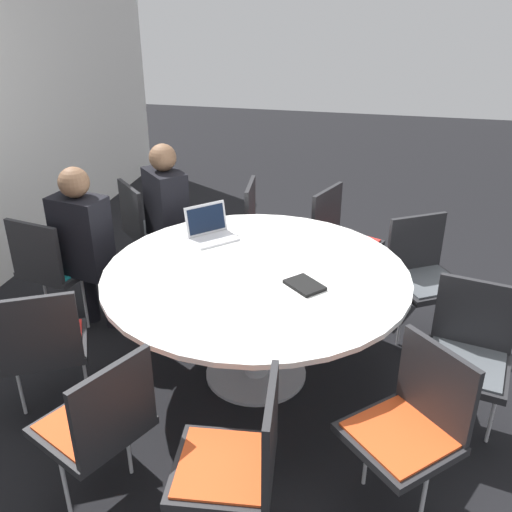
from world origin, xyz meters
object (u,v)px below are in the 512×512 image
Objects in this scene: chair_2 at (43,342)px; person_0 at (168,209)px; spiral_notebook at (305,285)px; chair_0 at (148,224)px; chair_1 at (52,263)px; chair_8 at (340,235)px; chair_5 at (412,421)px; chair_7 at (424,270)px; chair_4 at (239,457)px; person_1 at (84,239)px; laptop at (210,230)px; chair_3 at (99,420)px; chair_6 at (468,349)px; chair_9 at (266,226)px.

person_0 reaches higher than chair_2.
chair_0 is at bearing 50.64° from spiral_notebook.
chair_1 and chair_8 have the same top height.
person_0 reaches higher than chair_5.
chair_7 and chair_8 have the same top height.
chair_4 is 2.06m from person_1.
person_1 is 3.32× the size of laptop.
chair_7 is (1.80, -1.48, 0.00)m from chair_3.
chair_7 is at bearing -13.40° from chair_3.
chair_2 is 0.94m from person_1.
chair_0 is at bearing -15.32° from chair_6.
chair_2 is at bearing -166.73° from laptop.
chair_0 is 0.71× the size of person_1.
chair_1 is 2.73m from chair_6.
laptop is (0.16, -1.10, 0.28)m from chair_1.
chair_1 is 0.97m from chair_2.
chair_3 and chair_4 have the same top height.
chair_1 is 1.00× the size of chair_2.
person_0 is (0.24, 1.89, 0.19)m from chair_7.
chair_7 is at bearing -48.31° from chair_5.
chair_5 is 3.36× the size of spiral_notebook.
chair_2 and chair_4 have the same top height.
chair_1 is 0.93m from person_0.
chair_2 is 1.00× the size of chair_5.
spiral_notebook is (-1.32, -0.48, 0.24)m from chair_9.
laptop reaches higher than chair_2.
chair_1 is 1.00× the size of chair_9.
chair_2 reaches higher than spiral_notebook.
chair_9 is at bearing 47.82° from chair_1.
person_0 is 1.00× the size of person_1.
chair_3 is at bearing -27.97° from chair_0.
laptop is at bearing -19.68° from chair_7.
spiral_notebook is (-0.37, -1.80, 0.24)m from chair_1.
chair_2 is at bearing -42.22° from chair_0.
person_0 reaches higher than chair_8.
chair_2 is 3.36× the size of spiral_notebook.
chair_1 is 1.63m from chair_9.
chair_7 is at bearing 60.98° from chair_9.
chair_4 is 1.00× the size of chair_6.
laptop reaches higher than chair_8.
chair_3 is at bearing -33.10° from person_0.
chair_0 is 2.24m from chair_3.
chair_7 is at bearing -29.30° from chair_4.
chair_5 and chair_7 have the same top height.
chair_7 is at bearing -41.39° from spiral_notebook.
person_0 reaches higher than chair_3.
chair_1 is 0.32m from person_1.
chair_0 and chair_7 have the same top height.
chair_3 and chair_9 have the same top height.
chair_4 is at bearing -52.71° from chair_2.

